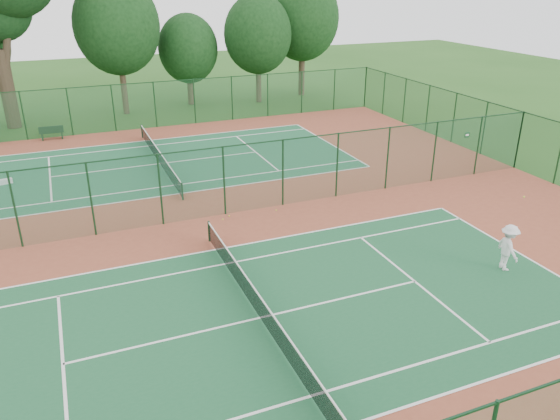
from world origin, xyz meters
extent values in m
plane|color=#26561B|center=(0.00, 0.00, 0.00)|extent=(120.00, 120.00, 0.00)
cube|color=brown|center=(0.00, 0.00, 0.01)|extent=(40.00, 36.00, 0.01)
cube|color=#1B5631|center=(0.00, -9.00, 0.01)|extent=(23.77, 10.97, 0.01)
cube|color=#1C5B37|center=(0.00, 9.00, 0.01)|extent=(23.77, 10.97, 0.01)
cube|color=#1B532D|center=(0.00, 18.00, 1.75)|extent=(40.00, 0.02, 3.50)
cube|color=#14371A|center=(0.00, 18.00, 3.46)|extent=(40.00, 0.05, 0.05)
cube|color=#174627|center=(20.00, 0.00, 1.75)|extent=(0.02, 36.00, 3.50)
cube|color=#14391C|center=(20.00, 0.00, 3.46)|extent=(0.05, 36.00, 0.05)
cube|color=#17462C|center=(0.00, 0.00, 1.75)|extent=(40.00, 0.02, 3.50)
cube|color=#13361C|center=(0.00, 0.00, 3.46)|extent=(40.00, 0.05, 0.05)
cylinder|color=#12321C|center=(0.00, -2.60, 0.49)|extent=(0.10, 0.10, 0.97)
cube|color=black|center=(0.00, -9.00, 0.48)|extent=(0.02, 12.80, 0.85)
cube|color=white|center=(0.00, -9.00, 0.92)|extent=(0.04, 12.80, 0.06)
cylinder|color=#153A24|center=(0.00, 2.60, 0.49)|extent=(0.10, 0.10, 0.97)
cylinder|color=#153A24|center=(0.00, 15.40, 0.49)|extent=(0.10, 0.10, 0.97)
cube|color=black|center=(0.00, 9.00, 0.48)|extent=(0.02, 12.80, 0.85)
cube|color=white|center=(0.00, 9.00, 0.92)|extent=(0.04, 12.80, 0.06)
imported|color=silver|center=(10.31, -9.55, 0.98)|extent=(0.96, 1.37, 1.93)
cube|color=black|center=(-6.70, 17.46, 0.26)|extent=(0.10, 0.44, 0.49)
cube|color=black|center=(-5.38, 17.43, 0.26)|extent=(0.10, 0.44, 0.49)
cube|color=black|center=(-6.04, 17.44, 0.53)|extent=(1.66, 0.50, 0.05)
cube|color=black|center=(-6.04, 17.22, 0.78)|extent=(1.65, 0.09, 0.49)
cube|color=silver|center=(-8.75, 8.76, 0.15)|extent=(0.80, 0.45, 0.28)
sphere|color=#D3E034|center=(1.61, -0.39, 0.05)|extent=(0.07, 0.07, 0.07)
sphere|color=#B7C82E|center=(4.01, -0.60, 0.04)|extent=(0.07, 0.07, 0.07)
sphere|color=#D7F438|center=(1.20, -0.65, 0.04)|extent=(0.06, 0.06, 0.06)
cylinder|color=#32261B|center=(-8.67, 22.15, 2.92)|extent=(1.07, 1.07, 5.85)
cylinder|color=#32261B|center=(-7.80, 21.95, 7.60)|extent=(1.85, 0.55, 6.31)
camera|label=1|loc=(-5.35, -23.87, 10.95)|focal=35.00mm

